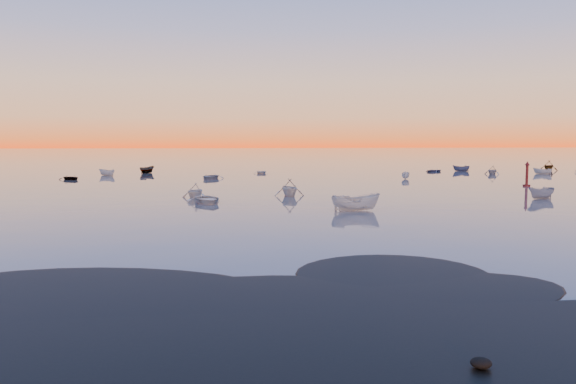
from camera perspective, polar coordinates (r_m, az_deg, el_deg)
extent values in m
plane|color=#6C605A|center=(122.08, -3.66, 2.51)|extent=(600.00, 600.00, 0.00)
imported|color=silver|center=(53.52, -8.24, -1.11)|extent=(4.90, 3.04, 1.14)
imported|color=silver|center=(47.49, 6.88, -1.90)|extent=(1.88, 4.21, 1.44)
imported|color=silver|center=(59.62, 0.17, -0.40)|extent=(4.10, 2.04, 1.40)
cylinder|color=#4B1010|center=(78.42, 23.07, 0.58)|extent=(0.93, 0.93, 0.31)
cylinder|color=#4B1010|center=(78.33, 23.10, 1.53)|extent=(0.33, 0.33, 2.69)
cone|color=#4B1010|center=(78.25, 23.15, 2.70)|extent=(0.62, 0.62, 0.52)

